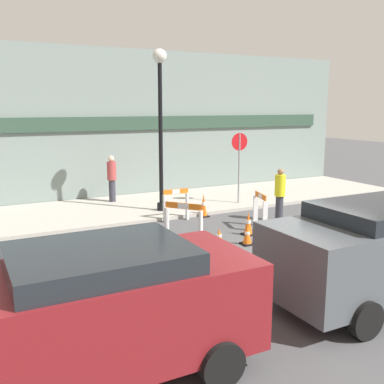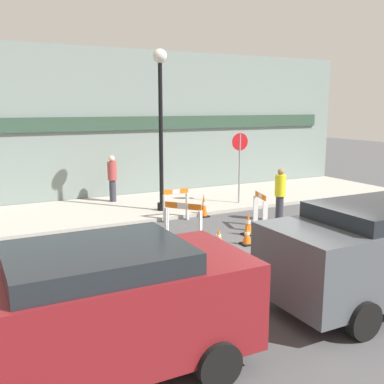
{
  "view_description": "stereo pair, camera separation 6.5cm",
  "coord_description": "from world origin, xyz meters",
  "px_view_note": "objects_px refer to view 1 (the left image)",
  "views": [
    {
      "loc": [
        -6.56,
        -7.61,
        3.42
      ],
      "look_at": [
        -0.71,
        3.61,
        1.0
      ],
      "focal_mm": 42.0,
      "sensor_mm": 36.0,
      "label": 1
    },
    {
      "loc": [
        -6.5,
        -7.64,
        3.42
      ],
      "look_at": [
        -0.71,
        3.61,
        1.0
      ],
      "focal_mm": 42.0,
      "sensor_mm": 36.0,
      "label": 2
    }
  ],
  "objects_px": {
    "person_worker": "(280,193)",
    "person_pedestrian": "(112,177)",
    "stop_sign": "(239,157)",
    "streetlamp_post": "(160,108)",
    "parked_car_1": "(383,246)",
    "parked_car_0": "(102,305)"
  },
  "relations": [
    {
      "from": "streetlamp_post",
      "to": "person_pedestrian",
      "type": "relative_size",
      "value": 3.1
    },
    {
      "from": "parked_car_0",
      "to": "parked_car_1",
      "type": "relative_size",
      "value": 0.9
    },
    {
      "from": "stop_sign",
      "to": "person_worker",
      "type": "height_order",
      "value": "stop_sign"
    },
    {
      "from": "parked_car_1",
      "to": "person_worker",
      "type": "bearing_deg",
      "value": 69.84
    },
    {
      "from": "stop_sign",
      "to": "person_worker",
      "type": "relative_size",
      "value": 1.52
    },
    {
      "from": "stop_sign",
      "to": "parked_car_1",
      "type": "height_order",
      "value": "stop_sign"
    },
    {
      "from": "stop_sign",
      "to": "person_worker",
      "type": "bearing_deg",
      "value": 93.04
    },
    {
      "from": "person_worker",
      "to": "parked_car_0",
      "type": "relative_size",
      "value": 0.41
    },
    {
      "from": "person_pedestrian",
      "to": "parked_car_0",
      "type": "relative_size",
      "value": 0.41
    },
    {
      "from": "stop_sign",
      "to": "person_pedestrian",
      "type": "bearing_deg",
      "value": -25.42
    },
    {
      "from": "streetlamp_post",
      "to": "person_worker",
      "type": "height_order",
      "value": "streetlamp_post"
    },
    {
      "from": "streetlamp_post",
      "to": "stop_sign",
      "type": "height_order",
      "value": "streetlamp_post"
    },
    {
      "from": "streetlamp_post",
      "to": "parked_car_0",
      "type": "xyz_separation_m",
      "value": [
        -4.25,
        -7.85,
        -2.38
      ]
    },
    {
      "from": "person_worker",
      "to": "parked_car_0",
      "type": "xyz_separation_m",
      "value": [
        -7.04,
        -5.34,
        0.12
      ]
    },
    {
      "from": "streetlamp_post",
      "to": "parked_car_0",
      "type": "height_order",
      "value": "streetlamp_post"
    },
    {
      "from": "streetlamp_post",
      "to": "stop_sign",
      "type": "relative_size",
      "value": 2.08
    },
    {
      "from": "streetlamp_post",
      "to": "person_pedestrian",
      "type": "xyz_separation_m",
      "value": [
        -0.99,
        2.06,
        -2.37
      ]
    },
    {
      "from": "person_worker",
      "to": "stop_sign",
      "type": "bearing_deg",
      "value": -87.29
    },
    {
      "from": "parked_car_1",
      "to": "parked_car_0",
      "type": "bearing_deg",
      "value": 180.0
    },
    {
      "from": "streetlamp_post",
      "to": "parked_car_1",
      "type": "bearing_deg",
      "value": -84.0
    },
    {
      "from": "streetlamp_post",
      "to": "person_pedestrian",
      "type": "height_order",
      "value": "streetlamp_post"
    },
    {
      "from": "person_worker",
      "to": "person_pedestrian",
      "type": "height_order",
      "value": "person_pedestrian"
    }
  ]
}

